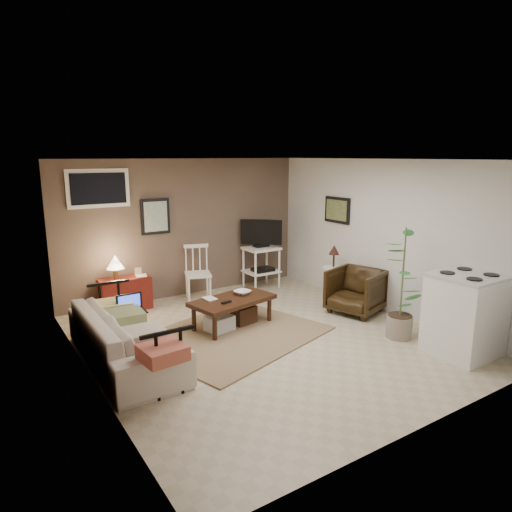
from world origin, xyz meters
TOP-DOWN VIEW (x-y plane):
  - floor at (0.00, 0.00)m, footprint 5.00×5.00m
  - art_back at (-0.55, 2.48)m, footprint 0.50×0.03m
  - art_right at (2.23, 1.05)m, footprint 0.03×0.60m
  - window at (-1.45, 2.48)m, footprint 0.96×0.03m
  - rug at (-0.31, 0.34)m, footprint 2.80×2.48m
  - coffee_table at (-0.14, 0.63)m, footprint 1.31×0.85m
  - sofa at (-1.80, 0.35)m, footprint 0.64×2.19m
  - sofa_pillows at (-1.75, 0.10)m, footprint 0.42×2.08m
  - sofa_end_rails at (-1.67, 0.35)m, footprint 0.59×2.19m
  - laptop at (-1.59, 0.73)m, footprint 0.34×0.25m
  - red_console at (-1.22, 2.24)m, footprint 0.80×0.36m
  - spindle_chair at (0.03, 2.12)m, footprint 0.54×0.54m
  - tv_stand at (1.35, 2.11)m, footprint 0.61×0.56m
  - side_table at (1.97, 0.81)m, footprint 0.36×0.36m
  - armchair at (1.82, 0.12)m, footprint 0.90×0.93m
  - potted_plant at (1.59, -0.95)m, footprint 0.39×0.39m
  - stove at (1.85, -1.72)m, footprint 0.80×0.74m
  - bowl at (0.09, 0.73)m, footprint 0.25×0.12m
  - book_table at (-0.51, 0.78)m, footprint 0.16×0.03m
  - book_console at (-1.03, 2.20)m, footprint 0.16×0.06m

SIDE VIEW (x-z plane):
  - floor at x=0.00m, z-range 0.00..0.00m
  - rug at x=-0.31m, z-range 0.00..0.02m
  - coffee_table at x=-0.14m, z-range 0.03..0.49m
  - red_console at x=-1.22m, z-range -0.14..0.78m
  - sofa_end_rails at x=-1.67m, z-range 0.00..0.74m
  - armchair at x=1.82m, z-range 0.00..0.78m
  - sofa at x=-1.80m, z-range 0.00..0.86m
  - spindle_chair at x=0.03m, z-range -0.03..0.91m
  - stove at x=1.85m, z-range 0.00..1.04m
  - sofa_pillows at x=-1.75m, z-range 0.45..0.60m
  - book_table at x=-0.51m, z-range 0.43..0.65m
  - bowl at x=0.09m, z-range 0.43..0.67m
  - laptop at x=-1.59m, z-range 0.44..0.67m
  - side_table at x=1.97m, z-range 0.12..1.08m
  - book_console at x=-1.03m, z-range 0.53..0.76m
  - tv_stand at x=1.35m, z-range 0.04..1.33m
  - potted_plant at x=1.59m, z-range 0.05..1.60m
  - art_back at x=-0.55m, z-range 1.15..1.75m
  - art_right at x=2.23m, z-range 1.29..1.75m
  - window at x=-1.45m, z-range 1.65..2.25m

